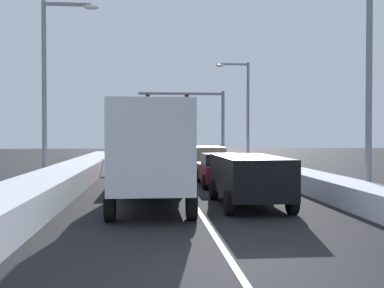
% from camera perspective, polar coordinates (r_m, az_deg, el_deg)
% --- Properties ---
extents(ground_plane, '(120.00, 120.00, 0.00)m').
position_cam_1_polar(ground_plane, '(21.02, -0.96, -5.38)').
color(ground_plane, black).
extents(lane_stripe_between_right_lane_and_center_lane, '(0.14, 36.77, 0.01)m').
position_cam_1_polar(lane_stripe_between_right_lane_and_center_lane, '(24.33, -1.54, -4.47)').
color(lane_stripe_between_right_lane_and_center_lane, silver).
rests_on(lane_stripe_between_right_lane_and_center_lane, ground).
extents(snow_bank_right_shoulder, '(1.46, 36.77, 0.77)m').
position_cam_1_polar(snow_bank_right_shoulder, '(25.19, 10.60, -3.43)').
color(snow_bank_right_shoulder, white).
rests_on(snow_bank_right_shoulder, ground).
extents(snow_bank_left_shoulder, '(2.01, 36.77, 0.89)m').
position_cam_1_polar(snow_bank_left_shoulder, '(24.54, -14.01, -3.43)').
color(snow_bank_left_shoulder, white).
rests_on(snow_bank_left_shoulder, ground).
extents(suv_black_right_lane_nearest, '(2.16, 4.90, 1.67)m').
position_cam_1_polar(suv_black_right_lane_nearest, '(15.76, 6.93, -3.87)').
color(suv_black_right_lane_nearest, black).
rests_on(suv_black_right_lane_nearest, ground).
extents(sedan_maroon_right_lane_second, '(2.00, 4.50, 1.51)m').
position_cam_1_polar(sedan_maroon_right_lane_second, '(22.00, 3.43, -3.09)').
color(sedan_maroon_right_lane_second, maroon).
rests_on(sedan_maroon_right_lane_second, ground).
extents(suv_tan_right_lane_third, '(2.16, 4.90, 1.67)m').
position_cam_1_polar(suv_tan_right_lane_third, '(28.48, 1.47, -1.61)').
color(suv_tan_right_lane_third, '#937F60').
rests_on(suv_tan_right_lane_third, ground).
extents(box_truck_center_lane_nearest, '(2.53, 7.20, 3.36)m').
position_cam_1_polar(box_truck_center_lane_nearest, '(15.44, -5.03, -0.68)').
color(box_truck_center_lane_nearest, '#1E5633').
rests_on(box_truck_center_lane_nearest, ground).
extents(suv_red_center_lane_second, '(2.16, 4.90, 1.67)m').
position_cam_1_polar(suv_red_center_lane_second, '(22.95, -6.03, -2.29)').
color(suv_red_center_lane_second, maroon).
rests_on(suv_red_center_lane_second, ground).
extents(sedan_charcoal_center_lane_third, '(2.00, 4.50, 1.51)m').
position_cam_1_polar(sedan_charcoal_center_lane_third, '(28.66, -5.64, -2.10)').
color(sedan_charcoal_center_lane_third, '#38383D').
rests_on(sedan_charcoal_center_lane_third, ground).
extents(traffic_light_gantry, '(7.54, 0.47, 6.20)m').
position_cam_1_polar(traffic_light_gantry, '(41.13, 0.57, 4.10)').
color(traffic_light_gantry, slate).
rests_on(traffic_light_gantry, ground).
extents(street_lamp_right_near, '(2.66, 0.36, 8.52)m').
position_cam_1_polar(street_lamp_right_near, '(17.62, 19.67, 9.84)').
color(street_lamp_right_near, gray).
rests_on(street_lamp_right_near, ground).
extents(street_lamp_right_mid, '(2.66, 0.36, 7.96)m').
position_cam_1_polar(street_lamp_right_mid, '(36.66, 6.25, 4.89)').
color(street_lamp_right_mid, gray).
rests_on(street_lamp_right_mid, ground).
extents(street_lamp_left_mid, '(2.66, 0.36, 8.66)m').
position_cam_1_polar(street_lamp_left_mid, '(23.20, -16.67, 7.93)').
color(street_lamp_left_mid, gray).
rests_on(street_lamp_left_mid, ground).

